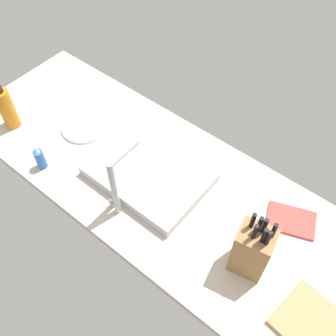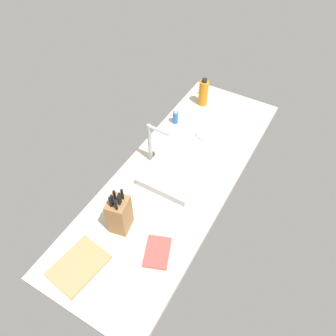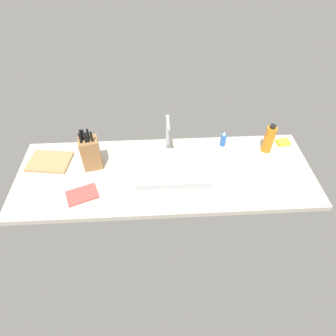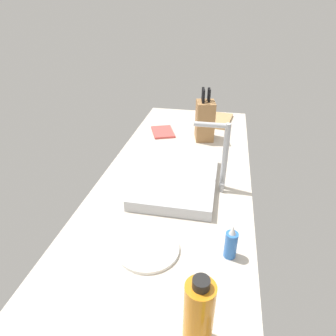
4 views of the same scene
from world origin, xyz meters
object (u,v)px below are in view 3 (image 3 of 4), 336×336
(faucet, at_px, (168,132))
(soap_bottle, at_px, (223,139))
(dish_sponge, at_px, (283,142))
(dinner_plate, at_px, (234,170))
(dish_towel, at_px, (82,195))
(water_bottle, at_px, (269,139))
(cutting_board, at_px, (50,162))
(sink_basin, at_px, (171,168))
(knife_block, at_px, (91,153))

(faucet, height_order, soap_bottle, faucet)
(soap_bottle, distance_m, dish_sponge, 0.44)
(dinner_plate, xyz_separation_m, dish_towel, (-0.96, -0.16, 0.00))
(water_bottle, xyz_separation_m, dish_sponge, (0.14, 0.06, -0.09))
(cutting_board, relative_size, dish_sponge, 3.02)
(soap_bottle, xyz_separation_m, water_bottle, (0.29, -0.07, 0.05))
(dish_towel, height_order, dish_sponge, dish_sponge)
(dinner_plate, xyz_separation_m, dish_sponge, (0.41, 0.25, 0.01))
(sink_basin, relative_size, water_bottle, 2.15)
(cutting_board, distance_m, dinner_plate, 1.23)
(sink_basin, xyz_separation_m, dinner_plate, (0.41, -0.03, -0.02))
(sink_basin, height_order, dish_towel, sink_basin)
(dish_sponge, bearing_deg, knife_block, -173.40)
(knife_block, bearing_deg, dish_towel, -110.26)
(dish_sponge, bearing_deg, dinner_plate, -148.50)
(water_bottle, distance_m, dish_towel, 1.28)
(cutting_board, height_order, dish_towel, cutting_board)
(knife_block, xyz_separation_m, water_bottle, (1.19, 0.09, -0.01))
(cutting_board, height_order, soap_bottle, soap_bottle)
(faucet, distance_m, dish_sponge, 0.85)
(cutting_board, relative_size, dish_towel, 1.51)
(sink_basin, distance_m, dish_towel, 0.58)
(dish_towel, bearing_deg, dinner_plate, 9.21)
(knife_block, bearing_deg, dinner_plate, -17.58)
(soap_bottle, height_order, dinner_plate, soap_bottle)
(faucet, height_order, dish_towel, faucet)
(cutting_board, bearing_deg, soap_bottle, 5.56)
(faucet, bearing_deg, cutting_board, -175.63)
(sink_basin, height_order, water_bottle, water_bottle)
(dish_towel, distance_m, dish_sponge, 1.43)
(soap_bottle, bearing_deg, sink_basin, -148.51)
(soap_bottle, bearing_deg, faucet, -172.05)
(soap_bottle, bearing_deg, dinner_plate, -83.97)
(sink_basin, xyz_separation_m, dish_towel, (-0.55, -0.18, -0.02))
(sink_basin, xyz_separation_m, soap_bottle, (0.38, 0.24, 0.03))
(faucet, height_order, dinner_plate, faucet)
(knife_block, relative_size, dish_towel, 1.62)
(cutting_board, bearing_deg, dish_sponge, 3.72)
(sink_basin, distance_m, dish_sponge, 0.85)
(faucet, xyz_separation_m, knife_block, (-0.50, -0.11, -0.06))
(dish_sponge, bearing_deg, sink_basin, -164.67)
(faucet, distance_m, dinner_plate, 0.50)
(soap_bottle, xyz_separation_m, dish_towel, (-0.94, -0.42, -0.05))
(knife_block, bearing_deg, faucet, 0.71)
(soap_bottle, distance_m, dish_towel, 1.03)
(water_bottle, height_order, dinner_plate, water_bottle)
(faucet, bearing_deg, knife_block, -167.70)
(sink_basin, xyz_separation_m, faucet, (-0.01, 0.18, 0.15))
(sink_basin, xyz_separation_m, knife_block, (-0.51, 0.07, 0.09))
(dinner_plate, bearing_deg, water_bottle, 35.34)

